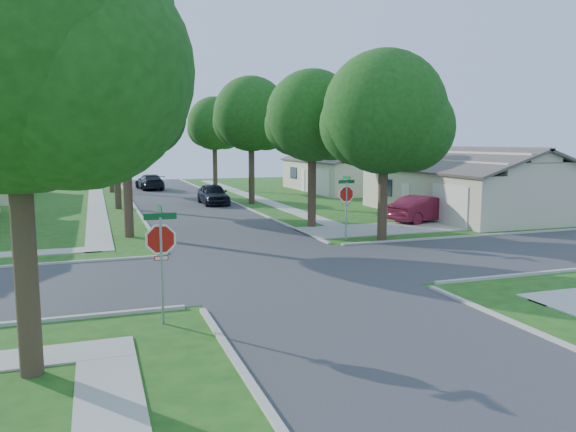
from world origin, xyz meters
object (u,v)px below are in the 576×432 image
(car_curb_east, at_px, (213,194))
(tree_ne_corner, at_px, (386,118))
(tree_e_mid, at_px, (252,118))
(tree_w_near, at_px, (126,107))
(house_ne_near, at_px, (467,190))
(tree_sw_corner, at_px, (16,46))
(tree_e_far, at_px, (215,126))
(car_curb_west, at_px, (150,182))
(tree_w_far, at_px, (110,130))
(stop_sign_sw, at_px, (161,244))
(car_driveway, at_px, (425,209))
(house_ne_far, at_px, (346,174))
(stop_sign_ne, at_px, (346,197))
(tree_e_near, at_px, (313,120))
(tree_w_mid, at_px, (116,112))

(car_curb_east, bearing_deg, tree_ne_corner, -75.99)
(tree_e_mid, xyz_separation_m, tree_ne_corner, (1.60, -16.80, -0.66))
(tree_w_near, height_order, house_ne_near, tree_w_near)
(tree_sw_corner, xyz_separation_m, house_ne_near, (23.43, 17.99, -4.75))
(tree_e_far, distance_m, car_curb_east, 13.82)
(tree_w_near, bearing_deg, tree_ne_corner, -23.56)
(car_curb_west, bearing_deg, tree_w_far, 24.04)
(stop_sign_sw, bearing_deg, car_driveway, 39.60)
(tree_e_far, distance_m, tree_w_near, 26.71)
(house_ne_far, xyz_separation_m, car_driveway, (-4.49, -20.30, -0.77))
(stop_sign_sw, xyz_separation_m, house_ne_far, (20.69, 33.70, -0.51))
(tree_e_far, height_order, tree_w_far, tree_e_far)
(stop_sign_sw, bearing_deg, car_curb_west, 85.08)
(car_driveway, bearing_deg, tree_ne_corner, 117.14)
(tree_w_far, relative_size, car_curb_east, 1.81)
(stop_sign_ne, distance_m, tree_ne_corner, 3.96)
(tree_w_far, relative_size, car_curb_west, 1.59)
(stop_sign_ne, height_order, tree_w_near, tree_w_near)
(house_ne_far, bearing_deg, stop_sign_ne, -114.93)
(stop_sign_sw, height_order, tree_ne_corner, tree_ne_corner)
(tree_w_far, distance_m, car_curb_east, 14.90)
(tree_e_far, relative_size, tree_w_far, 1.09)
(tree_w_near, relative_size, house_ne_far, 0.66)
(tree_w_near, relative_size, car_curb_east, 2.02)
(tree_ne_corner, distance_m, car_driveway, 8.37)
(tree_e_near, bearing_deg, car_curb_east, 102.64)
(tree_e_mid, relative_size, car_curb_west, 1.83)
(tree_w_mid, distance_m, tree_w_far, 13.04)
(tree_w_mid, bearing_deg, stop_sign_ne, -60.20)
(tree_ne_corner, bearing_deg, stop_sign_ne, 163.45)
(stop_sign_sw, distance_m, stop_sign_ne, 13.29)
(tree_e_far, height_order, tree_w_mid, tree_w_mid)
(stop_sign_ne, bearing_deg, tree_sw_corner, -136.06)
(tree_sw_corner, relative_size, car_driveway, 2.10)
(tree_w_far, xyz_separation_m, car_driveway, (16.15, -25.31, -4.76))
(tree_w_far, xyz_separation_m, car_curb_east, (6.60, -12.49, -4.75))
(tree_w_near, height_order, car_driveway, tree_w_near)
(tree_e_near, xyz_separation_m, car_curb_east, (-2.81, 12.51, -4.89))
(tree_e_mid, relative_size, car_driveway, 2.02)
(tree_w_mid, height_order, house_ne_far, tree_w_mid)
(tree_e_near, height_order, tree_e_mid, tree_e_mid)
(tree_w_near, relative_size, house_ne_near, 0.66)
(car_curb_east, bearing_deg, tree_w_near, -118.07)
(tree_sw_corner, height_order, car_driveway, tree_sw_corner)
(tree_w_near, bearing_deg, house_ne_far, 44.09)
(tree_ne_corner, bearing_deg, tree_w_mid, 123.22)
(tree_e_far, height_order, tree_sw_corner, tree_sw_corner)
(tree_sw_corner, distance_m, car_curb_west, 43.79)
(tree_e_near, relative_size, tree_w_mid, 0.87)
(stop_sign_ne, xyz_separation_m, tree_e_far, (0.05, 29.31, 3.95))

